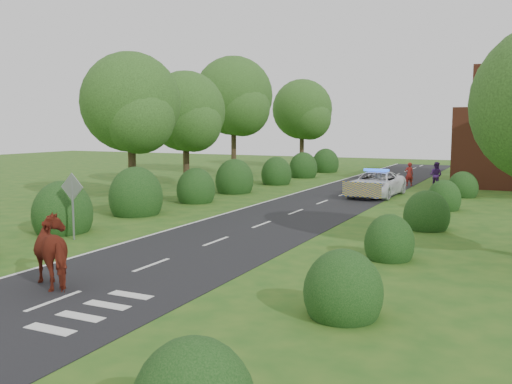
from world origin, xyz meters
The scene contains 14 objects.
ground centered at (0.00, 0.00, 0.00)m, with size 120.00×120.00×0.00m, color #235318.
road centered at (0.00, 15.00, 0.01)m, with size 6.00×70.00×0.02m, color black.
road_markings centered at (-1.60, 12.93, 0.03)m, with size 4.96×70.00×0.01m.
hedgerow_left centered at (-6.51, 11.69, 0.75)m, with size 2.75×50.41×3.00m.
hedgerow_right centered at (6.60, 11.21, 0.55)m, with size 2.10×45.78×2.10m.
tree_left_a centered at (-9.75, 11.86, 5.34)m, with size 5.74×5.60×8.38m.
tree_left_b centered at (-11.25, 19.86, 5.04)m, with size 5.74×5.60×8.07m.
tree_left_c centered at (-12.70, 29.83, 6.53)m, with size 6.97×6.80×10.22m.
tree_left_d centered at (-10.23, 39.85, 5.64)m, with size 6.15×6.00×8.89m.
road_sign centered at (-5.00, 2.00, 1.65)m, with size 1.06×0.08×2.53m.
cow centered at (-0.94, -2.86, 0.79)m, with size 1.18×2.23×1.58m, color maroon.
police_van centered at (2.01, 20.04, 0.76)m, with size 2.78×5.63×1.67m.
pedestrian_red centered at (2.70, 26.86, 0.84)m, with size 0.61×0.40×1.68m, color red.
pedestrian_purple centered at (4.61, 26.27, 0.90)m, with size 0.88×0.68×1.80m, color #49216B.
Camera 1 is at (10.31, -14.05, 4.29)m, focal length 40.00 mm.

